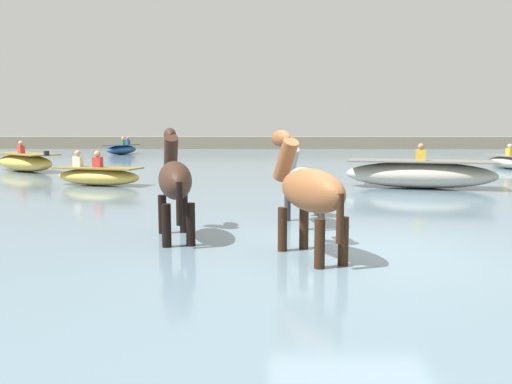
{
  "coord_description": "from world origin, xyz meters",
  "views": [
    {
      "loc": [
        -1.31,
        -7.17,
        2.05
      ],
      "look_at": [
        -1.49,
        2.5,
        0.85
      ],
      "focal_mm": 36.79,
      "sensor_mm": 36.0,
      "label": 1
    }
  ],
  "objects_px": {
    "horse_flank_chestnut": "(309,193)",
    "boat_mid_channel": "(98,176)",
    "horse_lead_dark_bay": "(175,183)",
    "boat_far_offshore": "(122,149)",
    "boat_mid_outer": "(510,162)",
    "boat_near_port": "(25,162)",
    "horse_trailing_grey": "(303,184)",
    "boat_near_starboard": "(420,174)"
  },
  "relations": [
    {
      "from": "boat_near_starboard",
      "to": "boat_far_offshore",
      "type": "relative_size",
      "value": 1.48
    },
    {
      "from": "horse_trailing_grey",
      "to": "boat_near_port",
      "type": "xyz_separation_m",
      "value": [
        -9.98,
        10.94,
        -0.36
      ]
    },
    {
      "from": "horse_flank_chestnut",
      "to": "boat_mid_channel",
      "type": "xyz_separation_m",
      "value": [
        -5.49,
        8.42,
        -0.56
      ]
    },
    {
      "from": "horse_trailing_grey",
      "to": "boat_near_starboard",
      "type": "distance_m",
      "value": 6.67
    },
    {
      "from": "horse_lead_dark_bay",
      "to": "horse_trailing_grey",
      "type": "bearing_deg",
      "value": 31.4
    },
    {
      "from": "boat_mid_outer",
      "to": "boat_mid_channel",
      "type": "relative_size",
      "value": 0.96
    },
    {
      "from": "boat_near_starboard",
      "to": "boat_mid_channel",
      "type": "relative_size",
      "value": 1.53
    },
    {
      "from": "boat_near_port",
      "to": "boat_mid_outer",
      "type": "bearing_deg",
      "value": 4.64
    },
    {
      "from": "boat_far_offshore",
      "to": "boat_mid_channel",
      "type": "height_order",
      "value": "boat_far_offshore"
    },
    {
      "from": "boat_near_port",
      "to": "boat_mid_channel",
      "type": "relative_size",
      "value": 1.27
    },
    {
      "from": "boat_near_starboard",
      "to": "boat_mid_outer",
      "type": "bearing_deg",
      "value": 50.56
    },
    {
      "from": "boat_near_port",
      "to": "boat_mid_outer",
      "type": "height_order",
      "value": "boat_near_port"
    },
    {
      "from": "horse_trailing_grey",
      "to": "boat_near_starboard",
      "type": "height_order",
      "value": "horse_trailing_grey"
    },
    {
      "from": "horse_flank_chestnut",
      "to": "boat_mid_channel",
      "type": "height_order",
      "value": "horse_flank_chestnut"
    },
    {
      "from": "boat_near_starboard",
      "to": "boat_near_port",
      "type": "xyz_separation_m",
      "value": [
        -13.66,
        5.38,
        -0.04
      ]
    },
    {
      "from": "horse_lead_dark_bay",
      "to": "horse_flank_chestnut",
      "type": "bearing_deg",
      "value": -29.7
    },
    {
      "from": "horse_flank_chestnut",
      "to": "boat_far_offshore",
      "type": "relative_size",
      "value": 0.69
    },
    {
      "from": "horse_trailing_grey",
      "to": "horse_flank_chestnut",
      "type": "distance_m",
      "value": 2.36
    },
    {
      "from": "horse_lead_dark_bay",
      "to": "boat_far_offshore",
      "type": "height_order",
      "value": "horse_lead_dark_bay"
    },
    {
      "from": "horse_flank_chestnut",
      "to": "boat_mid_outer",
      "type": "bearing_deg",
      "value": 57.47
    },
    {
      "from": "boat_mid_channel",
      "to": "boat_near_port",
      "type": "bearing_deg",
      "value": 132.15
    },
    {
      "from": "horse_lead_dark_bay",
      "to": "boat_mid_outer",
      "type": "relative_size",
      "value": 0.75
    },
    {
      "from": "boat_near_starboard",
      "to": "horse_lead_dark_bay",
      "type": "bearing_deg",
      "value": -130.03
    },
    {
      "from": "horse_flank_chestnut",
      "to": "boat_mid_channel",
      "type": "bearing_deg",
      "value": 123.09
    },
    {
      "from": "horse_lead_dark_bay",
      "to": "horse_trailing_grey",
      "type": "xyz_separation_m",
      "value": [
        2.04,
        1.24,
        -0.15
      ]
    },
    {
      "from": "horse_flank_chestnut",
      "to": "boat_near_port",
      "type": "xyz_separation_m",
      "value": [
        -9.9,
        13.29,
        -0.49
      ]
    },
    {
      "from": "horse_lead_dark_bay",
      "to": "boat_near_port",
      "type": "height_order",
      "value": "horse_lead_dark_bay"
    },
    {
      "from": "boat_near_port",
      "to": "boat_mid_channel",
      "type": "xyz_separation_m",
      "value": [
        4.41,
        -4.87,
        -0.07
      ]
    },
    {
      "from": "boat_near_port",
      "to": "boat_far_offshore",
      "type": "relative_size",
      "value": 1.23
    },
    {
      "from": "horse_lead_dark_bay",
      "to": "boat_mid_outer",
      "type": "xyz_separation_m",
      "value": [
        11.43,
        13.76,
        -0.58
      ]
    },
    {
      "from": "horse_trailing_grey",
      "to": "boat_near_starboard",
      "type": "bearing_deg",
      "value": 56.51
    },
    {
      "from": "horse_lead_dark_bay",
      "to": "boat_far_offshore",
      "type": "bearing_deg",
      "value": 107.11
    },
    {
      "from": "horse_lead_dark_bay",
      "to": "horse_trailing_grey",
      "type": "distance_m",
      "value": 2.39
    },
    {
      "from": "horse_lead_dark_bay",
      "to": "boat_mid_channel",
      "type": "bearing_deg",
      "value": 115.83
    },
    {
      "from": "horse_lead_dark_bay",
      "to": "boat_near_port",
      "type": "bearing_deg",
      "value": 123.12
    },
    {
      "from": "horse_flank_chestnut",
      "to": "boat_near_port",
      "type": "distance_m",
      "value": 16.58
    },
    {
      "from": "boat_near_port",
      "to": "boat_near_starboard",
      "type": "bearing_deg",
      "value": -21.5
    },
    {
      "from": "boat_far_offshore",
      "to": "boat_mid_channel",
      "type": "bearing_deg",
      "value": -76.82
    },
    {
      "from": "boat_near_starboard",
      "to": "boat_near_port",
      "type": "distance_m",
      "value": 14.68
    },
    {
      "from": "horse_trailing_grey",
      "to": "boat_mid_outer",
      "type": "xyz_separation_m",
      "value": [
        9.4,
        12.51,
        -0.43
      ]
    },
    {
      "from": "horse_trailing_grey",
      "to": "horse_flank_chestnut",
      "type": "xyz_separation_m",
      "value": [
        -0.09,
        -2.35,
        0.13
      ]
    },
    {
      "from": "horse_flank_chestnut",
      "to": "boat_mid_channel",
      "type": "distance_m",
      "value": 10.07
    }
  ]
}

